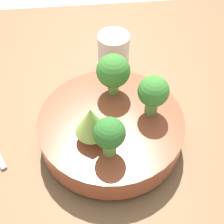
# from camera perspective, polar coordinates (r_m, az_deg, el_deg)

# --- Properties ---
(ground_plane) EXTENTS (6.00, 6.00, 0.00)m
(ground_plane) POSITION_cam_1_polar(r_m,az_deg,el_deg) (0.69, -0.47, -5.14)
(ground_plane) COLOR #ADA89E
(table) EXTENTS (0.97, 0.83, 0.05)m
(table) POSITION_cam_1_polar(r_m,az_deg,el_deg) (0.67, -0.48, -3.91)
(table) COLOR brown
(table) RESTS_ON ground_plane
(bowl) EXTENTS (0.27, 0.27, 0.06)m
(bowl) POSITION_cam_1_polar(r_m,az_deg,el_deg) (0.60, 0.00, -2.95)
(bowl) COLOR brown
(bowl) RESTS_ON table
(romanesco_piece_near) EXTENTS (0.06, 0.06, 0.08)m
(romanesco_piece_near) POSITION_cam_1_polar(r_m,az_deg,el_deg) (0.51, -3.83, -1.79)
(romanesco_piece_near) COLOR #609347
(romanesco_piece_near) RESTS_ON bowl
(broccoli_floret_left) EXTENTS (0.06, 0.06, 0.09)m
(broccoli_floret_left) POSITION_cam_1_polar(r_m,az_deg,el_deg) (0.59, 0.23, 7.38)
(broccoli_floret_left) COLOR #6BA34C
(broccoli_floret_left) RESTS_ON bowl
(broccoli_floret_right) EXTENTS (0.05, 0.05, 0.08)m
(broccoli_floret_right) POSITION_cam_1_polar(r_m,az_deg,el_deg) (0.49, -0.48, -4.16)
(broccoli_floret_right) COLOR #6BA34C
(broccoli_floret_right) RESTS_ON bowl
(broccoli_floret_back) EXTENTS (0.06, 0.06, 0.08)m
(broccoli_floret_back) POSITION_cam_1_polar(r_m,az_deg,el_deg) (0.56, 7.54, 3.52)
(broccoli_floret_back) COLOR #609347
(broccoli_floret_back) RESTS_ON bowl
(cup) EXTENTS (0.07, 0.07, 0.10)m
(cup) POSITION_cam_1_polar(r_m,az_deg,el_deg) (0.74, 0.28, 10.74)
(cup) COLOR silver
(cup) RESTS_ON table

